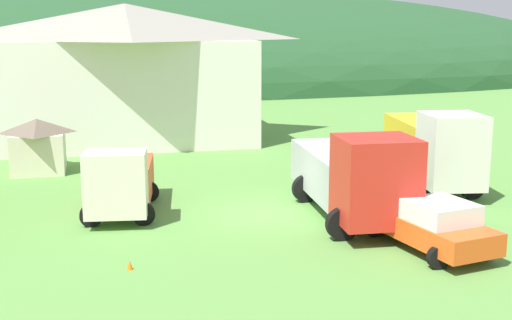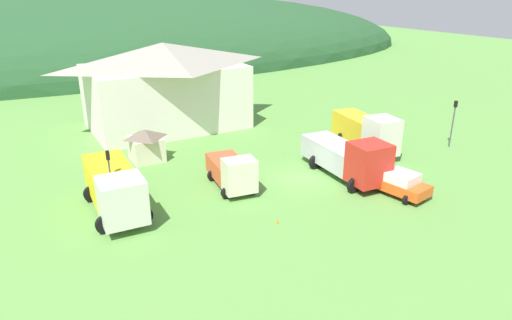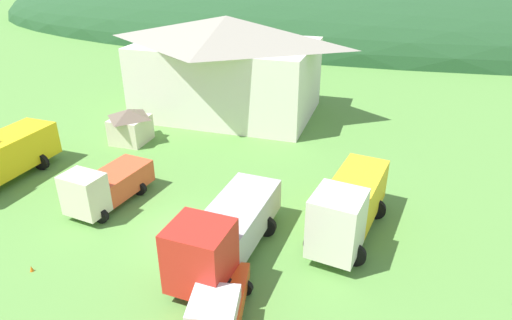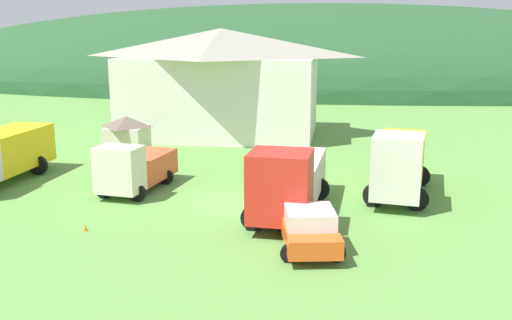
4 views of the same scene
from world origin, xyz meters
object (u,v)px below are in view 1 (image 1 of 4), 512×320
light_truck_cream (121,181)px  service_pickup_orange (429,224)px  depot_building (127,71)px  crane_truck_red (353,175)px  traffic_cone_near_pickup (130,270)px  play_shed_cream (38,145)px  heavy_rig_striped (434,147)px

light_truck_cream → service_pickup_orange: size_ratio=1.09×
depot_building → service_pickup_orange: depot_building is taller
crane_truck_red → service_pickup_orange: bearing=20.2°
light_truck_cream → service_pickup_orange: 11.24m
crane_truck_red → traffic_cone_near_pickup: 8.98m
light_truck_cream → traffic_cone_near_pickup: bearing=7.7°
play_shed_cream → light_truck_cream: 9.12m
service_pickup_orange → play_shed_cream: bearing=-149.5°
service_pickup_orange → traffic_cone_near_pickup: service_pickup_orange is taller
heavy_rig_striped → service_pickup_orange: heavy_rig_striped is taller
service_pickup_orange → traffic_cone_near_pickup: size_ratio=8.97×
depot_building → crane_truck_red: bearing=-70.0°
service_pickup_orange → crane_truck_red: bearing=-174.1°
depot_building → crane_truck_red: size_ratio=1.90×
depot_building → light_truck_cream: (-1.12, -16.72, -2.99)m
depot_building → crane_truck_red: 20.78m
play_shed_cream → service_pickup_orange: play_shed_cream is taller
play_shed_cream → crane_truck_red: size_ratio=0.34×
play_shed_cream → service_pickup_orange: size_ratio=0.54×
play_shed_cream → traffic_cone_near_pickup: bearing=-76.0°
crane_truck_red → heavy_rig_striped: 6.40m
depot_building → light_truck_cream: size_ratio=2.81×
light_truck_cream → heavy_rig_striped: 13.43m
heavy_rig_striped → traffic_cone_near_pickup: bearing=-53.2°
crane_truck_red → service_pickup_orange: size_ratio=1.60×
crane_truck_red → play_shed_cream: bearing=-129.6°
play_shed_cream → light_truck_cream: size_ratio=0.50×
service_pickup_orange → traffic_cone_near_pickup: bearing=-103.0°
light_truck_cream → play_shed_cream: bearing=-149.1°
depot_building → traffic_cone_near_pickup: size_ratio=27.36×
light_truck_cream → crane_truck_red: crane_truck_red is taller
traffic_cone_near_pickup → play_shed_cream: bearing=104.0°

